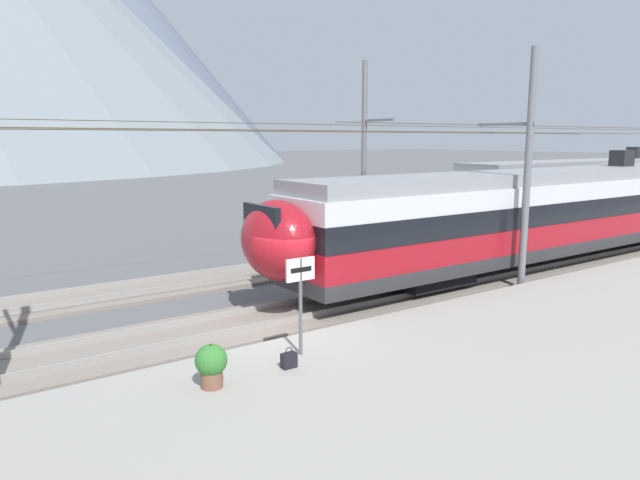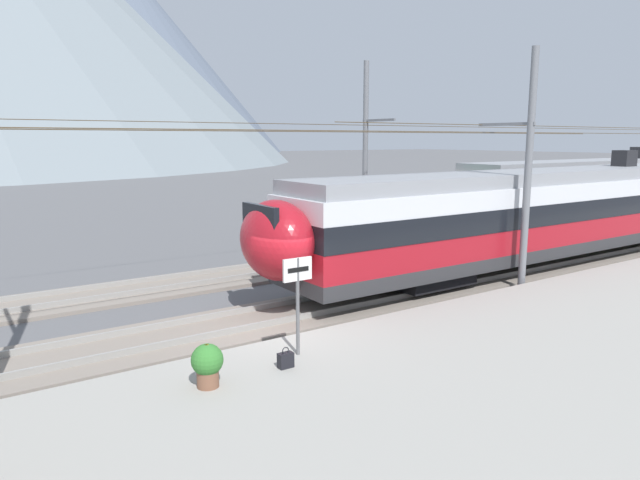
% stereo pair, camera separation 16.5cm
% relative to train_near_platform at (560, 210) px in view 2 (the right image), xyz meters
% --- Properties ---
extents(ground_plane, '(400.00, 400.00, 0.00)m').
position_rel_train_near_platform_xyz_m(ground_plane, '(-14.00, -1.44, -2.23)').
color(ground_plane, '#565659').
extents(platform_slab, '(120.00, 8.28, 0.36)m').
position_rel_train_near_platform_xyz_m(platform_slab, '(-14.00, -6.39, -2.04)').
color(platform_slab, gray).
rests_on(platform_slab, ground).
extents(track_near, '(120.00, 3.00, 0.28)m').
position_rel_train_near_platform_xyz_m(track_near, '(-14.00, -0.00, -2.16)').
color(track_near, slate).
rests_on(track_near, ground).
extents(track_far, '(120.00, 3.00, 0.28)m').
position_rel_train_near_platform_xyz_m(track_far, '(-14.00, 5.17, -2.16)').
color(track_far, slate).
rests_on(track_far, ground).
extents(train_near_platform, '(27.91, 3.02, 4.27)m').
position_rel_train_near_platform_xyz_m(train_near_platform, '(0.00, 0.00, 0.00)').
color(train_near_platform, '#2D2D30').
rests_on(train_near_platform, track_near).
extents(train_far_track, '(24.62, 3.00, 4.27)m').
position_rel_train_near_platform_xyz_m(train_far_track, '(11.81, 5.17, -0.00)').
color(train_far_track, '#2D2D30').
rests_on(train_far_track, track_far).
extents(catenary_mast_mid, '(43.73, 2.24, 7.91)m').
position_rel_train_near_platform_xyz_m(catenary_mast_mid, '(-4.88, -1.80, 1.87)').
color(catenary_mast_mid, slate).
rests_on(catenary_mast_mid, ground).
extents(catenary_mast_far_side, '(43.73, 2.11, 8.45)m').
position_rel_train_near_platform_xyz_m(catenary_mast_far_side, '(-4.49, 6.86, 2.13)').
color(catenary_mast_far_side, slate).
rests_on(catenary_mast_far_side, ground).
extents(platform_sign, '(0.70, 0.08, 2.17)m').
position_rel_train_near_platform_xyz_m(platform_sign, '(-14.65, -3.42, -0.27)').
color(platform_sign, '#59595B').
rests_on(platform_sign, platform_slab).
extents(handbag_near_sign, '(0.32, 0.18, 0.45)m').
position_rel_train_near_platform_xyz_m(handbag_near_sign, '(-15.26, -3.92, -1.70)').
color(handbag_near_sign, black).
rests_on(handbag_near_sign, platform_slab).
extents(potted_plant_platform_edge, '(0.62, 0.62, 0.85)m').
position_rel_train_near_platform_xyz_m(potted_plant_platform_edge, '(-16.97, -3.88, -1.37)').
color(potted_plant_platform_edge, brown).
rests_on(potted_plant_platform_edge, platform_slab).
extents(mountain_right_ridge, '(120.32, 120.32, 73.34)m').
position_rel_train_near_platform_xyz_m(mountain_right_ridge, '(45.61, 218.36, 34.44)').
color(mountain_right_ridge, '#515B6B').
rests_on(mountain_right_ridge, ground).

